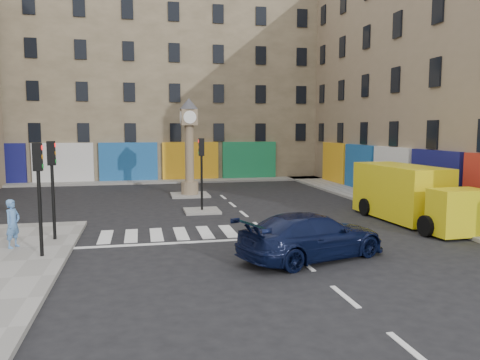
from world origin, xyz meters
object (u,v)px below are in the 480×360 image
object	(u,v)px
traffic_light_left_far	(52,174)
clock_pillar	(189,141)
traffic_light_left_near	(39,181)
traffic_light_island	(202,162)
pedestrian_blue	(13,223)
yellow_van	(409,195)
navy_sedan	(312,236)

from	to	relation	value
traffic_light_left_far	clock_pillar	world-z (taller)	clock_pillar
traffic_light_left_near	traffic_light_left_far	world-z (taller)	same
traffic_light_island	pedestrian_blue	distance (m)	9.99
traffic_light_island	clock_pillar	distance (m)	6.07
traffic_light_island	clock_pillar	xyz separation A→B (m)	(0.00, 6.00, 0.96)
clock_pillar	yellow_van	distance (m)	14.10
traffic_light_island	yellow_van	distance (m)	10.20
traffic_light_left_near	pedestrian_blue	distance (m)	2.44
traffic_light_left_far	navy_sedan	world-z (taller)	traffic_light_left_far
traffic_light_left_far	pedestrian_blue	size ratio (longest dim) A/B	2.17
yellow_van	traffic_light_island	bearing A→B (deg)	150.02
yellow_van	pedestrian_blue	size ratio (longest dim) A/B	4.21
traffic_light_island	pedestrian_blue	xyz separation A→B (m)	(-7.49, -6.41, -1.59)
traffic_light_left_near	navy_sedan	xyz separation A→B (m)	(8.76, -1.63, -1.86)
traffic_light_island	navy_sedan	xyz separation A→B (m)	(2.46, -9.43, -1.83)
pedestrian_blue	clock_pillar	bearing A→B (deg)	-5.59
traffic_light_left_near	yellow_van	world-z (taller)	traffic_light_left_near
traffic_light_left_near	navy_sedan	bearing A→B (deg)	-10.53
traffic_light_left_far	yellow_van	size ratio (longest dim) A/B	0.51
yellow_van	pedestrian_blue	distance (m)	16.60
pedestrian_blue	navy_sedan	bearing A→B (deg)	-81.32
traffic_light_left_near	clock_pillar	size ratio (longest dim) A/B	0.61
traffic_light_island	pedestrian_blue	size ratio (longest dim) A/B	2.17
navy_sedan	yellow_van	world-z (taller)	yellow_van
yellow_van	pedestrian_blue	world-z (taller)	yellow_van
traffic_light_left_far	navy_sedan	bearing A→B (deg)	-24.70
traffic_light_left_far	yellow_van	distance (m)	15.38
clock_pillar	yellow_van	size ratio (longest dim) A/B	0.85
pedestrian_blue	traffic_light_island	bearing A→B (deg)	-23.90
navy_sedan	yellow_van	xyz separation A→B (m)	(6.55, 4.81, 0.52)
traffic_light_left_near	traffic_light_left_far	xyz separation A→B (m)	(0.00, 2.40, 0.00)
traffic_light_left_far	pedestrian_blue	distance (m)	2.25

